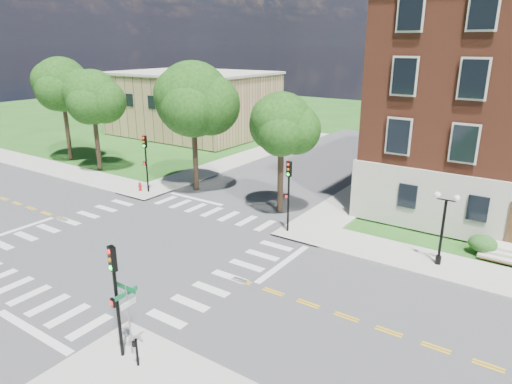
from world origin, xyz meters
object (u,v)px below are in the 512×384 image
Objects in this scene: traffic_signal_se at (115,288)px; fire_hydrant at (140,187)px; twin_lamp_west at (443,225)px; push_button_post at (136,351)px; traffic_signal_nw at (146,156)px; traffic_signal_ne at (289,187)px; street_sign_pole at (128,306)px.

fire_hydrant is (-15.83, 15.32, -2.72)m from traffic_signal_se.
push_button_post is at bearing -115.86° from twin_lamp_west.
traffic_signal_nw is 1.13× the size of twin_lamp_west.
twin_lamp_west is (23.58, 0.00, -0.66)m from traffic_signal_nw.
traffic_signal_ne is 6.40× the size of fire_hydrant.
push_button_post is at bearing -44.15° from traffic_signal_nw.
push_button_post is at bearing -4.62° from traffic_signal_se.
push_button_post is (1.97, -14.87, -2.39)m from traffic_signal_ne.
street_sign_pole reaches higher than fire_hydrant.
twin_lamp_west is at bearing 0.40° from fire_hydrant.
traffic_signal_se is at bearing -126.08° from street_sign_pole.
traffic_signal_ne is 15.10m from fire_hydrant.
traffic_signal_nw reaches higher than street_sign_pole.
push_button_post is (0.99, -0.08, -2.39)m from traffic_signal_se.
traffic_signal_ne is at bearing -2.81° from traffic_signal_nw.
push_button_post is (-7.55, -15.56, -1.73)m from twin_lamp_west.
traffic_signal_ne and traffic_signal_nw have the same top height.
traffic_signal_ne is 1.55× the size of street_sign_pole.
traffic_signal_nw is (-14.06, 0.69, 0.00)m from traffic_signal_ne.
traffic_signal_ne reaches higher than fire_hydrant.
fire_hydrant is at bearing -179.60° from twin_lamp_west.
traffic_signal_ne is at bearing 94.79° from street_sign_pole.
twin_lamp_west is at bearing 61.13° from traffic_signal_se.
fire_hydrant is (-24.36, -0.17, -2.06)m from twin_lamp_west.
traffic_signal_se is 1.00× the size of traffic_signal_ne.
traffic_signal_nw is at bearing 134.17° from traffic_signal_se.
traffic_signal_nw is (-15.04, 15.48, 0.00)m from traffic_signal_se.
traffic_signal_se is 2.59m from push_button_post.
fire_hydrant is (-0.79, -0.17, -2.72)m from traffic_signal_nw.
traffic_signal_nw is 6.40× the size of fire_hydrant.
fire_hydrant is (-16.06, 15.00, -1.84)m from street_sign_pole.
traffic_signal_se is at bearing -45.83° from traffic_signal_nw.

